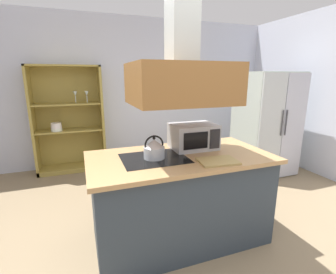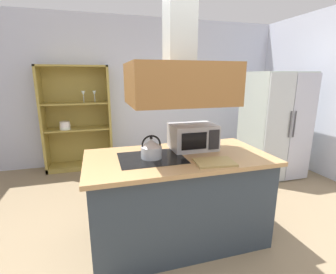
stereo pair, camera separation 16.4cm
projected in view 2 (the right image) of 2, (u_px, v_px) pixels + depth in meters
ground_plane at (182, 260)px, 2.24m from camera, size 7.80×7.80×0.00m
wall_back at (131, 92)px, 4.71m from camera, size 6.00×0.12×2.70m
kitchen_island at (178, 198)px, 2.45m from camera, size 1.75×0.91×0.90m
range_hood at (179, 69)px, 2.15m from camera, size 0.90×0.70×1.30m
refrigerator at (274, 125)px, 4.04m from camera, size 0.90×0.77×1.71m
dish_cabinet at (78, 124)px, 4.37m from camera, size 1.15×0.40×1.82m
kettle at (151, 149)px, 2.25m from camera, size 0.20×0.20×0.22m
cutting_board at (215, 162)px, 2.14m from camera, size 0.36×0.28×0.02m
microwave at (193, 137)px, 2.54m from camera, size 0.46×0.35×0.26m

